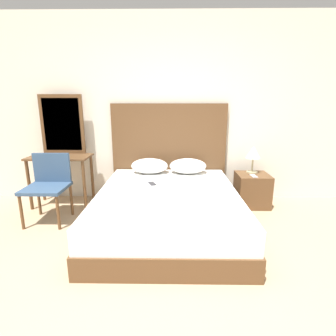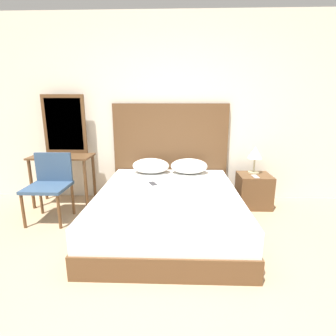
% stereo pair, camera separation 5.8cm
% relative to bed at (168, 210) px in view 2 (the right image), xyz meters
% --- Properties ---
extents(wall_back, '(10.00, 0.06, 2.70)m').
position_rel_bed_xyz_m(wall_back, '(0.10, 1.11, 1.12)').
color(wall_back, silver).
rests_on(wall_back, ground_plane).
extents(bed, '(1.63, 2.01, 0.47)m').
position_rel_bed_xyz_m(bed, '(0.00, 0.00, 0.00)').
color(bed, brown).
rests_on(bed, ground_plane).
extents(headboard, '(1.71, 0.05, 1.46)m').
position_rel_bed_xyz_m(headboard, '(-0.00, 1.03, 0.49)').
color(headboard, brown).
rests_on(headboard, ground_plane).
extents(pillow_left, '(0.53, 0.35, 0.22)m').
position_rel_bed_xyz_m(pillow_left, '(-0.28, 0.78, 0.35)').
color(pillow_left, white).
rests_on(pillow_left, bed).
extents(pillow_right, '(0.53, 0.35, 0.22)m').
position_rel_bed_xyz_m(pillow_right, '(0.28, 0.78, 0.35)').
color(pillow_right, white).
rests_on(pillow_right, bed).
extents(phone_on_bed, '(0.12, 0.17, 0.01)m').
position_rel_bed_xyz_m(phone_on_bed, '(-0.20, 0.26, 0.24)').
color(phone_on_bed, '#232328').
rests_on(phone_on_bed, bed).
extents(nightstand, '(0.45, 0.43, 0.47)m').
position_rel_bed_xyz_m(nightstand, '(1.21, 0.74, 0.00)').
color(nightstand, brown).
rests_on(nightstand, ground_plane).
extents(table_lamp, '(0.21, 0.21, 0.39)m').
position_rel_bed_xyz_m(table_lamp, '(1.22, 0.82, 0.52)').
color(table_lamp, tan).
rests_on(table_lamp, nightstand).
extents(phone_on_nightstand, '(0.08, 0.16, 0.01)m').
position_rel_bed_xyz_m(phone_on_nightstand, '(1.18, 0.63, 0.24)').
color(phone_on_nightstand, '#B7B7BC').
rests_on(phone_on_nightstand, nightstand).
extents(vanity_desk, '(0.85, 0.45, 0.73)m').
position_rel_bed_xyz_m(vanity_desk, '(-1.55, 0.73, 0.35)').
color(vanity_desk, brown).
rests_on(vanity_desk, ground_plane).
extents(vanity_mirror, '(0.62, 0.03, 0.85)m').
position_rel_bed_xyz_m(vanity_mirror, '(-1.55, 0.92, 0.92)').
color(vanity_mirror, brown).
rests_on(vanity_mirror, vanity_desk).
extents(chair, '(0.49, 0.48, 0.84)m').
position_rel_bed_xyz_m(chair, '(-1.51, 0.24, 0.26)').
color(chair, '#334C6B').
rests_on(chair, ground_plane).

